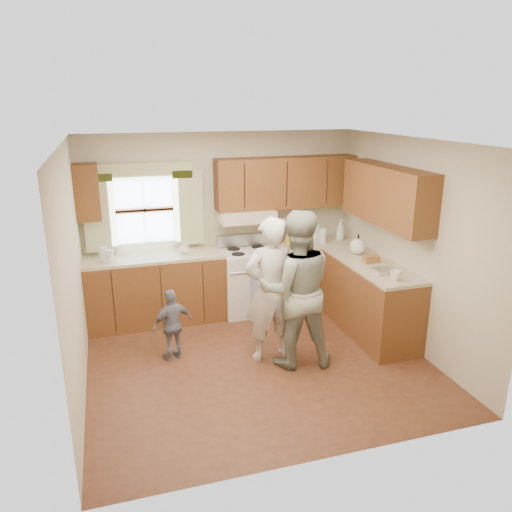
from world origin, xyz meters
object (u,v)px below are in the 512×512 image
object	(u,v)px
woman_right	(296,290)
child	(173,325)
woman_left	(270,290)
stove	(248,280)

from	to	relation	value
woman_right	child	xyz separation A→B (m)	(-1.31, 0.49, -0.47)
woman_left	child	distance (m)	1.20
woman_left	woman_right	xyz separation A→B (m)	(0.24, -0.18, 0.05)
woman_left	woman_right	world-z (taller)	woman_right
stove	woman_left	distance (m)	1.46
stove	child	distance (m)	1.63
child	woman_left	bearing A→B (deg)	143.82
stove	woman_left	bearing A→B (deg)	-95.86
stove	woman_right	size ratio (longest dim) A/B	0.60
child	woman_right	bearing A→B (deg)	139.47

